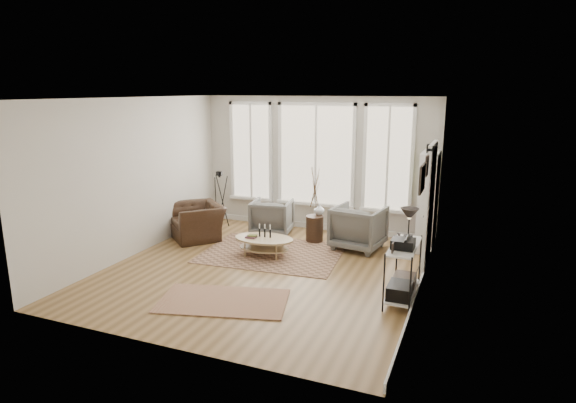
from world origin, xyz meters
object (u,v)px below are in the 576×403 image
at_px(bookcase, 428,201).
at_px(side_table, 315,207).
at_px(armchair_left, 272,217).
at_px(armchair_right, 359,227).
at_px(low_shelf, 403,266).
at_px(coffee_table, 264,242).
at_px(accent_chair, 197,221).

xyz_separation_m(bookcase, side_table, (-2.16, -0.37, -0.24)).
relative_size(armchair_left, armchair_right, 0.89).
bearing_deg(low_shelf, armchair_right, 119.66).
relative_size(coffee_table, armchair_right, 1.23).
distance_m(side_table, accent_chair, 2.47).
relative_size(armchair_right, side_table, 0.63).
bearing_deg(armchair_left, accent_chair, 21.97).
xyz_separation_m(armchair_right, accent_chair, (-3.28, -0.59, -0.07)).
distance_m(armchair_right, accent_chair, 3.33).
distance_m(bookcase, low_shelf, 2.56).
relative_size(low_shelf, side_table, 0.87).
bearing_deg(accent_chair, armchair_left, 72.66).
distance_m(bookcase, coffee_table, 3.24).
height_order(bookcase, armchair_right, bookcase).
distance_m(armchair_left, side_table, 1.06).
distance_m(low_shelf, armchair_left, 3.85).
bearing_deg(low_shelf, coffee_table, 160.53).
bearing_deg(armchair_right, armchair_left, 2.01).
xyz_separation_m(low_shelf, armchair_left, (-3.10, 2.27, -0.13)).
height_order(bookcase, armchair_left, bookcase).
xyz_separation_m(armchair_left, accent_chair, (-1.34, -0.82, -0.02)).
height_order(armchair_left, armchair_right, armchair_right).
distance_m(coffee_table, armchair_left, 1.39).
bearing_deg(accent_chair, low_shelf, 23.06).
relative_size(armchair_left, accent_chair, 0.76).
bearing_deg(bookcase, armchair_left, -175.51).
distance_m(low_shelf, accent_chair, 4.68).
bearing_deg(side_table, armchair_left, 173.12).
xyz_separation_m(bookcase, accent_chair, (-4.50, -1.07, -0.60)).
bearing_deg(coffee_table, side_table, 63.76).
bearing_deg(side_table, bookcase, 9.70).
distance_m(armchair_left, armchair_right, 1.95).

